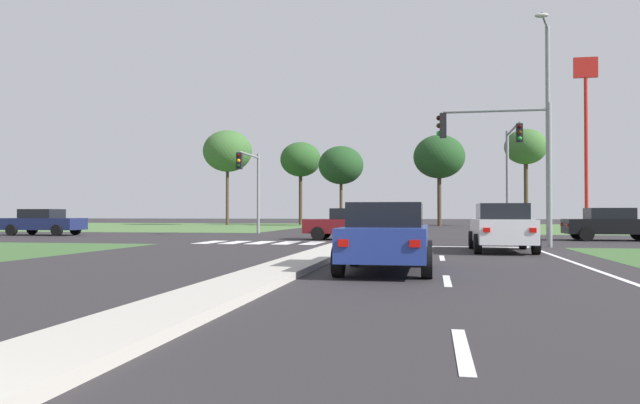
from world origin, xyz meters
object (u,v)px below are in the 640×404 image
object	(u,v)px
car_navy_fifth	(44,222)
treeline_second	(301,160)
traffic_signal_far_right	(511,160)
fastfood_pole_sign	(586,106)
car_white_second	(502,227)
street_lamp_second	(547,120)
treeline_near	(227,151)
pedestrian_at_median	(386,214)
treeline_fifth	(526,147)
car_red_near	(356,220)
car_black_sixth	(612,224)
treeline_fourth	(439,157)
car_maroon_fourth	(350,224)
traffic_signal_far_left	(251,177)
car_blue_third	(387,237)
treeline_third	(341,165)
traffic_signal_near_right	(507,149)

from	to	relation	value
car_navy_fifth	treeline_second	xyz separation A→B (m)	(8.03, 33.50, 6.31)
traffic_signal_far_right	fastfood_pole_sign	bearing A→B (deg)	64.07
car_white_second	street_lamp_second	xyz separation A→B (m)	(2.75, 7.12, 4.59)
treeline_near	pedestrian_at_median	bearing A→B (deg)	-44.45
treeline_fifth	traffic_signal_far_right	bearing A→B (deg)	-99.79
car_red_near	car_black_sixth	xyz separation A→B (m)	(13.72, -13.98, -0.02)
car_navy_fifth	treeline_fourth	world-z (taller)	treeline_fourth
traffic_signal_far_right	street_lamp_second	xyz separation A→B (m)	(0.67, -7.16, 1.16)
car_maroon_fourth	car_black_sixth	distance (m)	12.24
car_white_second	car_red_near	bearing A→B (deg)	108.37
car_maroon_fourth	pedestrian_at_median	distance (m)	15.45
treeline_fifth	fastfood_pole_sign	bearing A→B (deg)	-75.81
street_lamp_second	car_red_near	bearing A→B (deg)	122.94
pedestrian_at_median	traffic_signal_far_right	bearing A→B (deg)	57.68
car_white_second	traffic_signal_far_left	xyz separation A→B (m)	(-13.12, 14.61, 2.65)
street_lamp_second	car_blue_third	bearing A→B (deg)	-112.02
car_white_second	traffic_signal_far_left	size ratio (longest dim) A/B	0.89
treeline_third	treeline_fifth	xyz separation A→B (m)	(18.02, 1.40, 1.61)
car_red_near	pedestrian_at_median	bearing A→B (deg)	-177.00
treeline_third	treeline_fifth	world-z (taller)	treeline_fifth
car_maroon_fourth	traffic_signal_far_left	xyz separation A→B (m)	(-6.93, 6.61, 2.70)
fastfood_pole_sign	traffic_signal_near_right	bearing A→B (deg)	-108.75
car_maroon_fourth	treeline_fourth	size ratio (longest dim) A/B	0.48
traffic_signal_near_right	car_maroon_fourth	bearing A→B (deg)	143.45
treeline_near	car_white_second	bearing A→B (deg)	-60.09
treeline_second	car_navy_fifth	bearing A→B (deg)	-103.48
treeline_fourth	fastfood_pole_sign	bearing A→B (deg)	-41.52
car_white_second	treeline_fourth	xyz separation A→B (m)	(-1.59, 39.73, 5.93)
pedestrian_at_median	treeline_third	bearing A→B (deg)	-143.12
car_navy_fifth	treeline_second	bearing A→B (deg)	166.52
car_maroon_fourth	treeline_third	world-z (taller)	treeline_third
treeline_near	treeline_fifth	world-z (taller)	treeline_near
car_red_near	treeline_fifth	bearing A→B (deg)	-128.93
car_red_near	pedestrian_at_median	xyz separation A→B (m)	(2.16, 0.11, 0.41)
street_lamp_second	treeline_fifth	distance (m)	34.42
treeline_fifth	treeline_second	bearing A→B (deg)	172.45
car_navy_fifth	traffic_signal_near_right	world-z (taller)	traffic_signal_near_right
treeline_near	treeline_fifth	xyz separation A→B (m)	(30.43, 0.04, -0.16)
car_navy_fifth	car_black_sixth	world-z (taller)	car_black_sixth
car_black_sixth	traffic_signal_far_left	world-z (taller)	traffic_signal_far_left
car_black_sixth	traffic_signal_near_right	size ratio (longest dim) A/B	0.79
car_black_sixth	street_lamp_second	distance (m)	6.06
car_blue_third	pedestrian_at_median	world-z (taller)	pedestrian_at_median
car_maroon_fourth	traffic_signal_far_left	distance (m)	9.95
treeline_near	treeline_fifth	bearing A→B (deg)	0.07
car_black_sixth	traffic_signal_far_left	bearing A→B (deg)	-105.45
car_white_second	car_black_sixth	size ratio (longest dim) A/B	1.04
traffic_signal_far_left	treeline_fifth	world-z (taller)	treeline_fifth
fastfood_pole_sign	treeline_second	world-z (taller)	fastfood_pole_sign
car_blue_third	car_navy_fifth	xyz separation A→B (m)	(-21.16, 18.60, -0.00)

